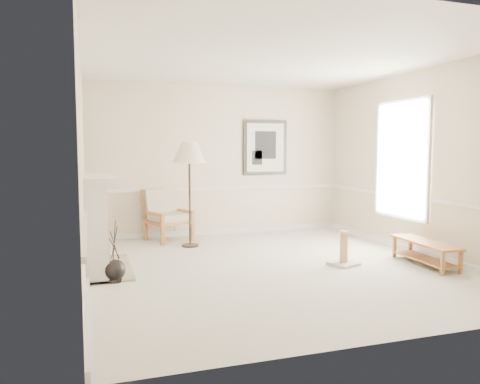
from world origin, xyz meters
name	(u,v)px	position (x,y,z in m)	size (l,w,h in m)	color
ground	(271,267)	(0.00, 0.00, 0.00)	(5.50, 5.50, 0.00)	silver
room	(279,135)	(0.14, 0.08, 1.87)	(5.04, 5.54, 2.92)	beige
fireplace	(97,224)	(-2.34, 0.60, 0.64)	(0.64, 1.64, 1.31)	white
floor_vase	(115,271)	(-2.15, -0.11, 0.14)	(0.27, 0.27, 0.78)	black
armchair	(166,212)	(-1.09, 2.48, 0.50)	(0.92, 0.95, 0.94)	olive
floor_lamp	(189,156)	(-0.80, 1.73, 1.56)	(0.64, 0.64, 1.79)	black
bench	(425,249)	(2.15, -0.59, 0.23)	(0.44, 1.24, 0.35)	olive
scratching_post	(344,255)	(1.02, -0.25, 0.16)	(0.45, 0.45, 0.50)	beige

